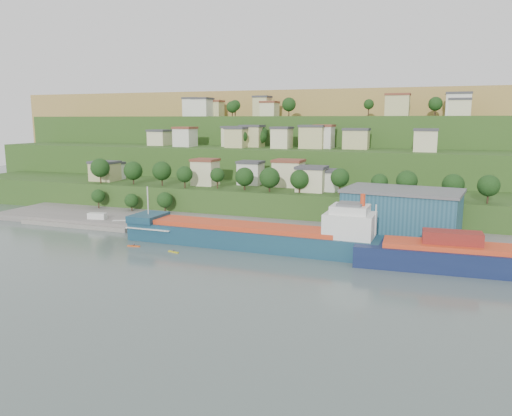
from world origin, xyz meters
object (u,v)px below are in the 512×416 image
at_px(kayak_orange, 134,246).
at_px(cargo_ship_near, 257,237).
at_px(warehouse, 402,212).
at_px(caravan, 97,217).

bearing_deg(kayak_orange, cargo_ship_near, 10.93).
relative_size(cargo_ship_near, kayak_orange, 19.46).
bearing_deg(warehouse, kayak_orange, -148.38).
height_order(warehouse, kayak_orange, warehouse).
bearing_deg(cargo_ship_near, kayak_orange, -160.62).
bearing_deg(caravan, kayak_orange, -45.20).
distance_m(caravan, kayak_orange, 33.24).
bearing_deg(cargo_ship_near, caravan, 172.11).
relative_size(warehouse, kayak_orange, 9.26).
bearing_deg(warehouse, caravan, -166.25).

